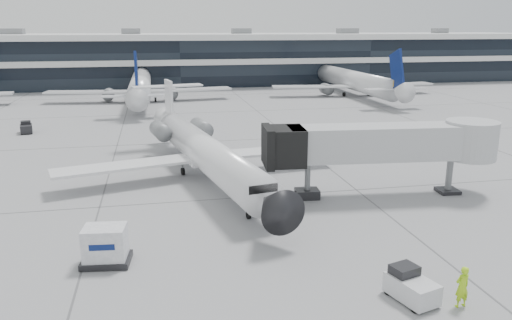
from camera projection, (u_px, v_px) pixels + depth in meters
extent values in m
plane|color=gray|center=(234.00, 198.00, 38.41)|extent=(220.00, 220.00, 0.00)
cube|color=black|center=(178.00, 62.00, 114.72)|extent=(170.00, 22.00, 10.00)
cylinder|color=white|center=(206.00, 153.00, 42.49)|extent=(7.44, 25.08, 2.81)
cone|color=black|center=(273.00, 205.00, 30.02)|extent=(3.31, 3.39, 2.81)
cone|color=white|center=(169.00, 121.00, 55.06)|extent=(3.25, 3.77, 2.67)
cube|color=white|center=(124.00, 166.00, 41.13)|extent=(11.77, 5.54, 0.23)
cube|color=white|center=(273.00, 151.00, 46.09)|extent=(11.69, 4.04, 0.23)
cylinder|color=slate|center=(161.00, 131.00, 49.25)|extent=(2.20, 3.77, 1.56)
cylinder|color=slate|center=(201.00, 128.00, 50.77)|extent=(2.20, 3.77, 1.56)
cube|color=white|center=(169.00, 102.00, 53.94)|extent=(0.79, 2.71, 4.69)
cube|color=white|center=(168.00, 86.00, 53.88)|extent=(7.68, 3.04, 0.17)
cylinder|color=black|center=(248.00, 215.00, 34.19)|extent=(0.29, 0.61, 0.58)
cylinder|color=black|center=(183.00, 171.00, 44.31)|extent=(0.37, 0.70, 0.67)
cylinder|color=black|center=(216.00, 168.00, 45.46)|extent=(0.37, 0.70, 0.67)
cube|color=silver|center=(379.00, 142.00, 37.95)|extent=(14.07, 3.97, 2.58)
cube|color=black|center=(286.00, 146.00, 37.19)|extent=(2.84, 3.38, 2.78)
cylinder|color=slate|center=(307.00, 181.00, 38.10)|extent=(0.44, 0.44, 2.78)
cube|color=black|center=(307.00, 194.00, 38.36)|extent=(1.90, 1.54, 0.69)
cylinder|color=slate|center=(449.00, 175.00, 39.32)|extent=(0.50, 0.50, 2.97)
cylinder|color=silver|center=(471.00, 140.00, 38.77)|extent=(3.97, 3.97, 2.97)
imported|color=#ADEB18|center=(462.00, 287.00, 23.29)|extent=(0.81, 0.59, 2.06)
cube|color=silver|center=(412.00, 289.00, 23.94)|extent=(2.09, 2.78, 1.01)
cube|color=black|center=(404.00, 271.00, 24.24)|extent=(1.47, 1.32, 0.56)
cylinder|color=black|center=(388.00, 290.00, 24.52)|extent=(0.33, 0.53, 0.49)
cylinder|color=black|center=(407.00, 284.00, 25.08)|extent=(0.33, 0.53, 0.49)
cylinder|color=black|center=(415.00, 308.00, 22.99)|extent=(0.33, 0.53, 0.49)
cylinder|color=black|center=(435.00, 301.00, 23.54)|extent=(0.33, 0.53, 0.49)
cube|color=black|center=(107.00, 260.00, 27.75)|extent=(2.82, 2.22, 0.32)
cube|color=silver|center=(105.00, 242.00, 27.48)|extent=(2.46, 1.96, 1.82)
cone|color=#FB480D|center=(125.00, 164.00, 46.91)|extent=(0.36, 0.36, 0.56)
cube|color=#FB480D|center=(125.00, 167.00, 46.98)|extent=(0.50, 0.50, 0.03)
cube|color=black|center=(26.00, 129.00, 61.72)|extent=(1.80, 2.51, 0.93)
cube|color=black|center=(26.00, 123.00, 62.02)|extent=(1.31, 1.15, 0.52)
cylinder|color=black|center=(22.00, 130.00, 62.32)|extent=(0.28, 0.49, 0.46)
cylinder|color=black|center=(32.00, 130.00, 62.77)|extent=(0.28, 0.49, 0.46)
cylinder|color=black|center=(22.00, 133.00, 60.86)|extent=(0.28, 0.49, 0.46)
cylinder|color=black|center=(32.00, 132.00, 61.30)|extent=(0.28, 0.49, 0.46)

